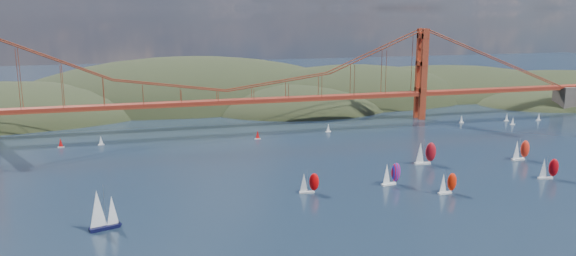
{
  "coord_description": "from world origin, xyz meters",
  "views": [
    {
      "loc": [
        -48.79,
        -127.42,
        66.89
      ],
      "look_at": [
        10.92,
        90.0,
        18.64
      ],
      "focal_mm": 35.0,
      "sensor_mm": 36.0,
      "label": 1
    }
  ],
  "objects_px": {
    "racer_0": "(309,183)",
    "racer_2": "(548,168)",
    "sloop_navy": "(102,210)",
    "racer_1": "(447,183)",
    "racer_rwb": "(391,173)",
    "racer_4": "(521,150)",
    "racer_3": "(425,153)"
  },
  "relations": [
    {
      "from": "racer_0",
      "to": "racer_1",
      "type": "xyz_separation_m",
      "value": [
        48.97,
        -14.1,
        0.06
      ]
    },
    {
      "from": "sloop_navy",
      "to": "racer_0",
      "type": "xyz_separation_m",
      "value": [
        71.68,
        16.64,
        -2.27
      ]
    },
    {
      "from": "sloop_navy",
      "to": "racer_0",
      "type": "distance_m",
      "value": 73.62
    },
    {
      "from": "sloop_navy",
      "to": "racer_0",
      "type": "bearing_deg",
      "value": -5.13
    },
    {
      "from": "sloop_navy",
      "to": "racer_2",
      "type": "xyz_separation_m",
      "value": [
        169.28,
        8.14,
        -1.88
      ]
    },
    {
      "from": "racer_1",
      "to": "racer_3",
      "type": "relative_size",
      "value": 0.79
    },
    {
      "from": "racer_4",
      "to": "racer_rwb",
      "type": "xyz_separation_m",
      "value": [
        -72.0,
        -17.83,
        -0.2
      ]
    },
    {
      "from": "racer_1",
      "to": "racer_rwb",
      "type": "height_order",
      "value": "racer_rwb"
    },
    {
      "from": "racer_0",
      "to": "racer_rwb",
      "type": "xyz_separation_m",
      "value": [
        33.63,
        1.07,
        0.53
      ]
    },
    {
      "from": "sloop_navy",
      "to": "racer_3",
      "type": "distance_m",
      "value": 138.55
    },
    {
      "from": "racer_1",
      "to": "racer_rwb",
      "type": "bearing_deg",
      "value": 128.75
    },
    {
      "from": "racer_3",
      "to": "racer_4",
      "type": "xyz_separation_m",
      "value": [
        44.84,
        -5.04,
        -0.41
      ]
    },
    {
      "from": "racer_2",
      "to": "racer_4",
      "type": "xyz_separation_m",
      "value": [
        8.03,
        27.39,
        0.34
      ]
    },
    {
      "from": "racer_2",
      "to": "racer_rwb",
      "type": "distance_m",
      "value": 64.68
    },
    {
      "from": "racer_1",
      "to": "racer_2",
      "type": "bearing_deg",
      "value": -0.01
    },
    {
      "from": "racer_2",
      "to": "racer_1",
      "type": "bearing_deg",
      "value": -164.98
    },
    {
      "from": "racer_0",
      "to": "racer_rwb",
      "type": "height_order",
      "value": "racer_rwb"
    },
    {
      "from": "sloop_navy",
      "to": "racer_0",
      "type": "height_order",
      "value": "sloop_navy"
    },
    {
      "from": "racer_3",
      "to": "sloop_navy",
      "type": "bearing_deg",
      "value": -158.69
    },
    {
      "from": "racer_1",
      "to": "racer_rwb",
      "type": "xyz_separation_m",
      "value": [
        -15.34,
        15.17,
        0.47
      ]
    },
    {
      "from": "racer_2",
      "to": "racer_3",
      "type": "xyz_separation_m",
      "value": [
        -36.82,
        32.44,
        0.76
      ]
    },
    {
      "from": "racer_1",
      "to": "racer_rwb",
      "type": "relative_size",
      "value": 0.9
    },
    {
      "from": "racer_0",
      "to": "racer_2",
      "type": "height_order",
      "value": "racer_2"
    },
    {
      "from": "racer_0",
      "to": "racer_2",
      "type": "relative_size",
      "value": 0.91
    },
    {
      "from": "sloop_navy",
      "to": "racer_1",
      "type": "distance_m",
      "value": 120.7
    },
    {
      "from": "racer_0",
      "to": "racer_rwb",
      "type": "distance_m",
      "value": 33.65
    },
    {
      "from": "racer_4",
      "to": "racer_rwb",
      "type": "distance_m",
      "value": 74.17
    },
    {
      "from": "racer_2",
      "to": "racer_4",
      "type": "distance_m",
      "value": 28.55
    },
    {
      "from": "racer_0",
      "to": "racer_2",
      "type": "xyz_separation_m",
      "value": [
        97.6,
        -8.5,
        0.39
      ]
    },
    {
      "from": "racer_0",
      "to": "racer_rwb",
      "type": "relative_size",
      "value": 0.88
    },
    {
      "from": "sloop_navy",
      "to": "racer_rwb",
      "type": "relative_size",
      "value": 1.48
    },
    {
      "from": "racer_0",
      "to": "racer_1",
      "type": "distance_m",
      "value": 50.96
    }
  ]
}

